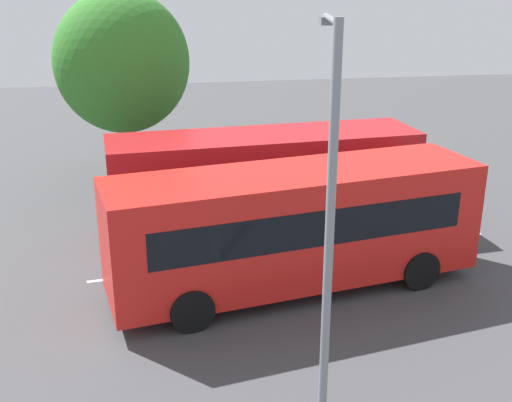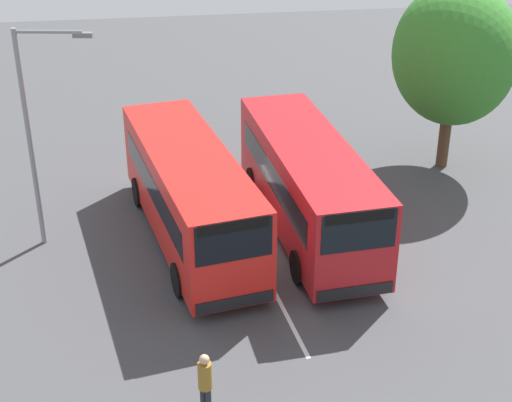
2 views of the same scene
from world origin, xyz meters
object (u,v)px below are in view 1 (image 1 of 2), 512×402
Objects in this scene: depot_tree at (122,63)px; bus_far_left at (296,225)px; bus_center_left at (266,179)px; street_lamp at (329,198)px.

bus_far_left is at bearing -66.79° from depot_tree.
depot_tree is (-4.33, 10.09, 2.74)m from bus_far_left.
street_lamp reaches higher than bus_center_left.
bus_far_left is 5.07m from street_lamp.
depot_tree reaches higher than bus_far_left.
bus_center_left is at bearing 80.78° from bus_far_left.
depot_tree is (-4.26, 6.29, 2.74)m from bus_center_left.
street_lamp is 0.98× the size of depot_tree.
bus_center_left is 1.36× the size of street_lamp.
depot_tree reaches higher than street_lamp.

